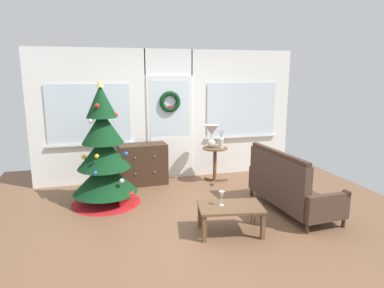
{
  "coord_description": "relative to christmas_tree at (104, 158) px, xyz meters",
  "views": [
    {
      "loc": [
        -1.34,
        -4.54,
        2.11
      ],
      "look_at": [
        0.05,
        0.55,
        1.0
      ],
      "focal_mm": 31.96,
      "sensor_mm": 36.0,
      "label": 1
    }
  ],
  "objects": [
    {
      "name": "ground_plane",
      "position": [
        1.3,
        -0.96,
        -0.75
      ],
      "size": [
        6.76,
        6.76,
        0.0
      ],
      "primitive_type": "plane",
      "color": "brown"
    },
    {
      "name": "back_wall_with_door",
      "position": [
        1.3,
        1.12,
        0.53
      ],
      "size": [
        5.2,
        0.19,
        2.55
      ],
      "color": "white",
      "rests_on": "ground"
    },
    {
      "name": "christmas_tree",
      "position": [
        0.0,
        0.0,
        0.0
      ],
      "size": [
        1.11,
        1.11,
        2.01
      ],
      "color": "#4C331E",
      "rests_on": "ground"
    },
    {
      "name": "dresser_cabinet",
      "position": [
        0.72,
        0.83,
        -0.36
      ],
      "size": [
        0.92,
        0.48,
        0.78
      ],
      "color": "#3D281C",
      "rests_on": "ground"
    },
    {
      "name": "settee_sofa",
      "position": [
        2.69,
        -1.06,
        -0.38
      ],
      "size": [
        0.81,
        1.68,
        0.96
      ],
      "color": "#3D281C",
      "rests_on": "ground"
    },
    {
      "name": "side_table",
      "position": [
        2.09,
        0.58,
        -0.27
      ],
      "size": [
        0.5,
        0.48,
        0.69
      ],
      "color": "brown",
      "rests_on": "ground"
    },
    {
      "name": "table_lamp",
      "position": [
        2.03,
        0.62,
        0.22
      ],
      "size": [
        0.28,
        0.28,
        0.44
      ],
      "color": "silver",
      "rests_on": "side_table"
    },
    {
      "name": "flower_vase",
      "position": [
        2.19,
        0.52,
        0.05
      ],
      "size": [
        0.11,
        0.1,
        0.35
      ],
      "color": "beige",
      "rests_on": "side_table"
    },
    {
      "name": "coffee_table",
      "position": [
        1.57,
        -1.53,
        -0.43
      ],
      "size": [
        0.91,
        0.65,
        0.38
      ],
      "color": "brown",
      "rests_on": "ground"
    },
    {
      "name": "wine_glass",
      "position": [
        1.47,
        -1.49,
        -0.23
      ],
      "size": [
        0.08,
        0.08,
        0.2
      ],
      "color": "silver",
      "rests_on": "coffee_table"
    },
    {
      "name": "gift_box",
      "position": [
        0.31,
        -0.23,
        -0.64
      ],
      "size": [
        0.24,
        0.21,
        0.24
      ],
      "primitive_type": "cube",
      "color": "red",
      "rests_on": "ground"
    }
  ]
}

